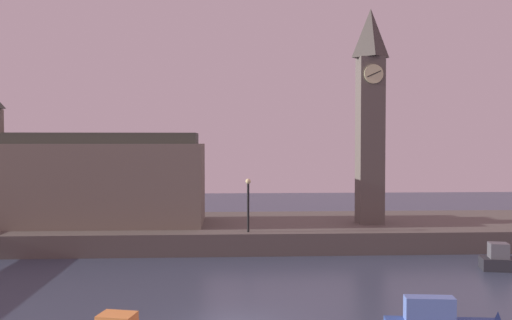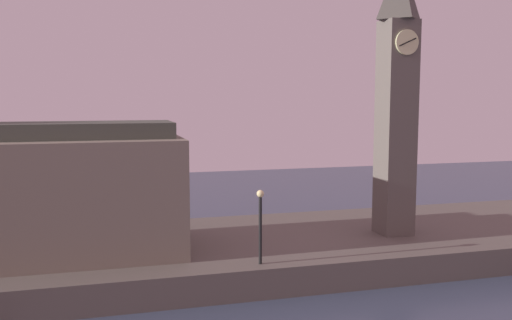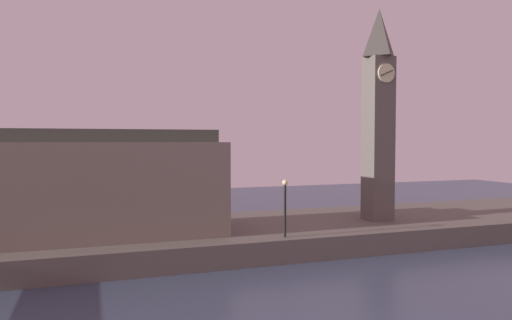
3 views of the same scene
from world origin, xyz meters
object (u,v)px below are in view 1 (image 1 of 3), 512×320
Objects in this scene: clock_tower at (370,112)px; parliament_hall at (81,179)px; streetlamp at (248,198)px; boat_barge_dark at (507,261)px.

clock_tower reaches higher than parliament_hall.
streetlamp is at bearing -157.68° from clock_tower.
clock_tower is 22.11m from parliament_hall.
parliament_hall is 4.74× the size of streetlamp.
parliament_hall reaches higher than streetlamp.
boat_barge_dark is (15.16, -5.52, -3.24)m from streetlamp.
parliament_hall is (-21.54, 0.44, -4.96)m from clock_tower.
streetlamp is (12.25, -4.26, -1.08)m from parliament_hall.
clock_tower is 4.43× the size of streetlamp.
streetlamp is 1.07× the size of boat_barge_dark.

